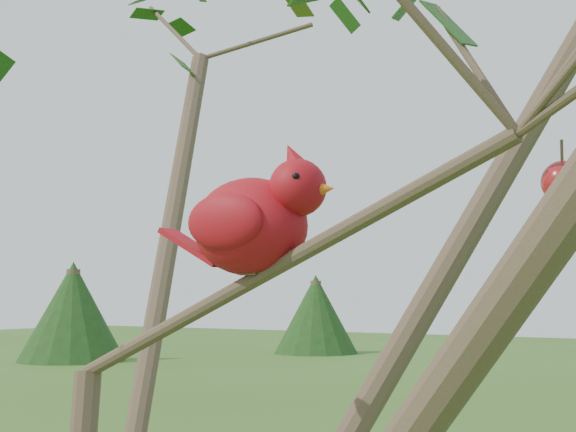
% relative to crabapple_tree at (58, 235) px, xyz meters
% --- Properties ---
extents(crabapple_tree, '(2.35, 2.05, 2.95)m').
position_rel_crabapple_tree_xyz_m(crabapple_tree, '(0.00, 0.00, 0.00)').
color(crabapple_tree, '#412E23').
rests_on(crabapple_tree, ground).
extents(cardinal, '(0.23, 0.12, 0.16)m').
position_rel_crabapple_tree_xyz_m(cardinal, '(0.21, 0.10, 0.01)').
color(cardinal, '#AF0F17').
rests_on(cardinal, ground).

